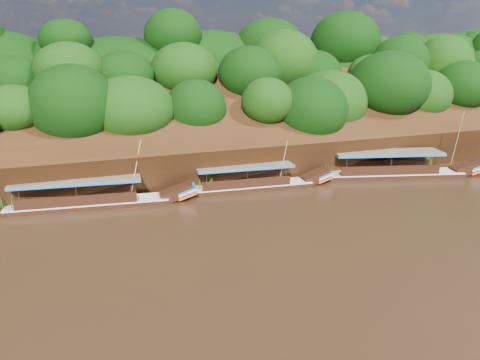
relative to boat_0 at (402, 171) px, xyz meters
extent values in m
plane|color=black|center=(-13.92, -7.27, -0.56)|extent=(160.00, 160.00, 0.00)
cube|color=black|center=(-13.92, 8.73, 2.94)|extent=(120.00, 16.12, 13.64)
cube|color=black|center=(-13.92, 18.73, -0.56)|extent=(120.00, 24.00, 12.00)
ellipsoid|color=#0F410A|center=(-19.92, 7.73, 2.94)|extent=(18.00, 8.00, 6.40)
ellipsoid|color=#0F410A|center=(-13.92, 15.73, 8.64)|extent=(24.00, 11.00, 8.40)
ellipsoid|color=#0F410A|center=(10.08, 7.23, 2.84)|extent=(18.00, 8.00, 6.00)
ellipsoid|color=#0F410A|center=(20.08, 14.73, 8.24)|extent=(22.00, 10.00, 8.00)
cube|color=black|center=(-0.76, 0.20, -0.56)|extent=(13.03, 5.44, 0.91)
cube|color=silver|center=(-0.76, 0.20, -0.13)|extent=(13.05, 5.50, 0.10)
cube|color=black|center=(6.25, -1.65, 0.14)|extent=(3.36, 2.38, 1.76)
cube|color=blue|center=(7.03, -1.86, 0.45)|extent=(1.97, 2.08, 0.65)
cube|color=red|center=(7.03, -1.86, 0.10)|extent=(1.97, 2.08, 0.65)
cube|color=brown|center=(-1.54, 0.41, 1.87)|extent=(10.41, 5.04, 0.12)
cube|color=blue|center=(-1.54, 0.41, 1.75)|extent=(10.41, 5.04, 0.18)
cylinder|color=tan|center=(4.47, -1.70, 3.06)|extent=(1.74, 2.50, 5.66)
cube|color=black|center=(-14.83, 1.29, -0.56)|extent=(10.79, 2.78, 0.80)
cube|color=silver|center=(-14.83, 1.29, -0.18)|extent=(10.79, 2.84, 0.09)
cube|color=black|center=(-8.85, 0.82, 0.06)|extent=(2.64, 1.66, 1.50)
cube|color=blue|center=(-8.18, 0.77, 0.33)|extent=(1.43, 1.62, 0.55)
cube|color=red|center=(-8.18, 0.77, 0.03)|extent=(1.43, 1.62, 0.55)
cube|color=brown|center=(-15.49, 1.34, 1.58)|extent=(8.50, 2.89, 0.11)
cube|color=blue|center=(-15.49, 1.34, 1.47)|extent=(8.50, 2.89, 0.16)
cylinder|color=tan|center=(-12.21, 0.55, 1.77)|extent=(0.42, 0.73, 3.81)
cube|color=black|center=(-28.35, 1.33, -0.56)|extent=(12.29, 3.39, 0.83)
cube|color=silver|center=(-28.35, 1.33, -0.17)|extent=(12.29, 3.45, 0.09)
cube|color=black|center=(-21.57, 0.55, 0.08)|extent=(3.01, 1.83, 1.63)
cube|color=blue|center=(-20.82, 0.46, 0.36)|extent=(1.66, 1.74, 0.61)
cube|color=red|center=(-20.82, 0.46, 0.05)|extent=(1.66, 1.74, 0.61)
cube|color=brown|center=(-29.11, 1.41, 1.65)|extent=(9.70, 3.39, 0.11)
cube|color=blue|center=(-29.11, 1.41, 1.54)|extent=(9.70, 3.39, 0.17)
cylinder|color=tan|center=(-24.72, 0.73, 2.23)|extent=(1.31, 1.24, 4.47)
cone|color=#246D1B|center=(-34.19, 2.03, 0.35)|extent=(1.50, 1.50, 1.83)
cone|color=#246D1B|center=(-26.59, 2.78, 0.46)|extent=(1.50, 1.50, 2.04)
cone|color=#246D1B|center=(-18.87, 1.78, 0.28)|extent=(1.50, 1.50, 1.67)
cone|color=#246D1B|center=(-11.94, 2.60, 0.35)|extent=(1.50, 1.50, 1.83)
cone|color=#246D1B|center=(-7.28, 2.25, 0.56)|extent=(1.50, 1.50, 2.24)
cone|color=#246D1B|center=(-0.51, 2.28, 0.32)|extent=(1.50, 1.50, 1.76)
cone|color=#246D1B|center=(4.92, 2.43, 0.39)|extent=(1.50, 1.50, 1.90)
camera|label=1|loc=(-29.11, -34.79, 11.68)|focal=35.00mm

